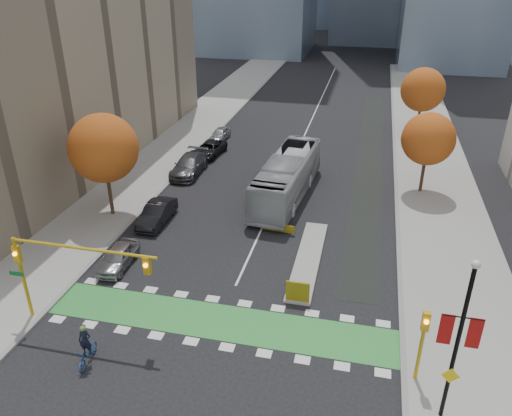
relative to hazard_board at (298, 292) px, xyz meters
The scene contains 24 objects.
ground 5.85m from the hazard_board, 133.60° to the right, with size 300.00×300.00×0.00m, color black.
sidewalk_west 23.59m from the hazard_board, 137.92° to the left, with size 7.00×120.00×0.15m, color gray.
sidewalk_east 18.45m from the hazard_board, 58.98° to the left, with size 7.00×120.00×0.15m, color gray.
curb_west 21.12m from the hazard_board, 131.54° to the left, with size 0.30×120.00×0.16m, color gray.
curb_east 16.92m from the hazard_board, 69.21° to the left, with size 0.30×120.00×0.16m, color gray.
bike_crossing 4.89m from the hazard_board, 145.98° to the right, with size 20.00×3.00×0.01m, color #2D8B37.
centre_line 36.03m from the hazard_board, 96.38° to the left, with size 0.15×70.00×0.01m, color silver.
bike_lane_paint 26.05m from the hazard_board, 82.27° to the left, with size 2.50×50.00×0.01m, color black.
median_island 4.85m from the hazard_board, 90.00° to the left, with size 1.60×10.00×0.16m, color gray.
hazard_board is the anchor object (origin of this frame).
building_west 35.18m from the hazard_board, 147.56° to the left, with size 16.00×44.00×25.00m, color gray.
tree_west 18.44m from the hazard_board, 154.01° to the left, with size 5.20×5.20×8.22m.
tree_east_near 19.93m from the hazard_board, 65.80° to the left, with size 4.40×4.40×7.08m.
tree_east_far 35.13m from the hazard_board, 75.88° to the left, with size 4.80×4.80×7.65m.
traffic_signal_west 13.23m from the hazard_board, 158.45° to the right, with size 8.53×0.56×5.20m.
traffic_signal_east 8.26m from the hazard_board, 35.92° to the right, with size 0.35×0.43×4.10m.
banner_lamppost 10.76m from the hazard_board, 41.79° to the right, with size 1.65×0.36×8.28m.
cyclist 11.93m from the hazard_board, 142.91° to the right, with size 0.90×2.06×2.31m.
bus 14.67m from the hazard_board, 102.52° to the left, with size 3.09×13.21×3.68m, color #A5A9AD.
parked_car_a 12.19m from the hazard_board, behind, with size 1.66×4.12×1.40m, color gray.
parked_car_b 14.18m from the hazard_board, 148.29° to the left, with size 1.65×4.74×1.56m, color black.
parked_car_c 21.58m from the hazard_board, 127.05° to the left, with size 2.41×5.92×1.72m, color #48484C.
parked_car_d 25.57m from the hazard_board, 119.65° to the left, with size 2.31×5.00×1.39m, color black.
parked_car_e 30.17m from the hazard_board, 115.53° to the left, with size 1.57×3.90×1.33m, color #A7A6AC.
Camera 1 is at (7.06, -19.61, 18.38)m, focal length 35.00 mm.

